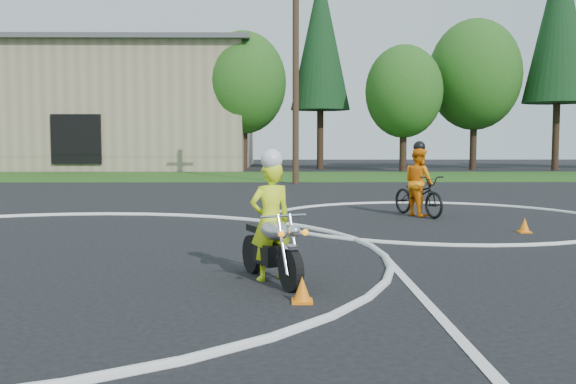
{
  "coord_description": "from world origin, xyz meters",
  "views": [
    {
      "loc": [
        4.34,
        -7.02,
        1.83
      ],
      "look_at": [
        4.45,
        2.26,
        1.1
      ],
      "focal_mm": 40.0,
      "sensor_mm": 36.0,
      "label": 1
    }
  ],
  "objects": [
    {
      "name": "rider_primary_grp",
      "position": [
        4.21,
        1.36,
        0.84
      ],
      "size": [
        0.68,
        0.58,
        1.74
      ],
      "rotation": [
        0.0,
        0.0,
        0.43
      ],
      "color": "#DFFF1A",
      "rests_on": "ground"
    },
    {
      "name": "traffic_cones",
      "position": [
        5.88,
        3.27,
        0.14
      ],
      "size": [
        20.99,
        10.4,
        0.3
      ],
      "color": "orange",
      "rests_on": "ground"
    },
    {
      "name": "course_markings",
      "position": [
        2.17,
        4.35,
        0.01
      ],
      "size": [
        19.05,
        19.05,
        0.12
      ],
      "color": "silver",
      "rests_on": "ground"
    },
    {
      "name": "utility_poles",
      "position": [
        5.0,
        21.0,
        5.2
      ],
      "size": [
        41.6,
        1.12,
        10.0
      ],
      "color": "#473321",
      "rests_on": "ground"
    },
    {
      "name": "primary_motorcycle",
      "position": [
        4.22,
        1.23,
        0.45
      ],
      "size": [
        0.89,
        1.66,
        0.94
      ],
      "rotation": [
        0.0,
        0.0,
        0.43
      ],
      "color": "black",
      "rests_on": "ground"
    },
    {
      "name": "rider_second_grp",
      "position": [
        7.75,
        8.69,
        0.65
      ],
      "size": [
        1.4,
        2.03,
        1.85
      ],
      "rotation": [
        0.0,
        0.0,
        0.42
      ],
      "color": "black",
      "rests_on": "ground"
    },
    {
      "name": "grass_strip",
      "position": [
        0.0,
        27.0,
        0.01
      ],
      "size": [
        120.0,
        10.0,
        0.02
      ],
      "primitive_type": "cube",
      "color": "#1E4714",
      "rests_on": "ground"
    },
    {
      "name": "treeline",
      "position": [
        14.78,
        34.61,
        6.62
      ],
      "size": [
        38.2,
        8.1,
        14.52
      ],
      "color": "#382619",
      "rests_on": "ground"
    }
  ]
}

